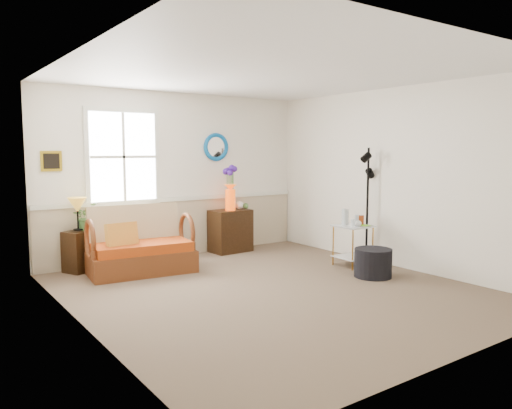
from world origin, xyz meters
TOP-DOWN VIEW (x-y plane):
  - floor at (0.00, 0.00)m, footprint 4.50×5.00m
  - ceiling at (0.00, 0.00)m, footprint 4.50×5.00m
  - walls at (0.00, 0.00)m, footprint 4.51×5.01m
  - wainscot at (0.00, 2.48)m, footprint 4.46×0.02m
  - chair_rail at (0.00, 2.47)m, footprint 4.46×0.04m
  - window at (-0.90, 2.47)m, footprint 1.14×0.06m
  - picture at (-1.92, 2.48)m, footprint 0.28×0.03m
  - mirror at (0.70, 2.48)m, footprint 0.47×0.07m
  - loveseat at (-0.95, 1.77)m, footprint 1.50×0.96m
  - throw_pillow at (-1.24, 1.71)m, footprint 0.43×0.14m
  - lamp_stand at (-1.66, 2.30)m, footprint 0.43×0.43m
  - table_lamp at (-1.65, 2.29)m, footprint 0.37×0.37m
  - potted_plant at (-1.53, 2.33)m, footprint 0.52×0.52m
  - cabinet at (0.84, 2.26)m, footprint 0.68×0.46m
  - flower_vase at (0.82, 2.22)m, footprint 0.27×0.27m
  - side_table at (1.74, 0.33)m, footprint 0.49×0.49m
  - tabletop_items at (1.79, 0.36)m, footprint 0.42×0.42m
  - floor_lamp at (2.10, 0.39)m, footprint 0.28×0.28m
  - ottoman at (1.50, -0.28)m, footprint 0.61×0.61m

SIDE VIEW (x-z plane):
  - floor at x=0.00m, z-range -0.01..0.01m
  - ottoman at x=1.50m, z-range 0.00..0.38m
  - lamp_stand at x=-1.66m, z-range 0.00..0.58m
  - side_table at x=1.74m, z-range 0.00..0.60m
  - cabinet at x=0.84m, z-range 0.00..0.71m
  - wainscot at x=0.00m, z-range 0.00..0.90m
  - loveseat at x=-0.95m, z-range 0.00..0.92m
  - throw_pillow at x=-1.24m, z-range 0.30..0.73m
  - tabletop_items at x=1.79m, z-range 0.61..0.84m
  - potted_plant at x=-1.53m, z-range 0.58..0.88m
  - table_lamp at x=-1.65m, z-range 0.58..1.05m
  - floor_lamp at x=2.10m, z-range 0.00..1.74m
  - chair_rail at x=0.00m, z-range 0.89..0.95m
  - flower_vase at x=0.82m, z-range 0.71..1.43m
  - walls at x=0.00m, z-range 0.00..2.60m
  - picture at x=-1.92m, z-range 1.41..1.69m
  - window at x=-0.90m, z-range 0.88..2.32m
  - mirror at x=0.70m, z-range 1.51..1.99m
  - ceiling at x=0.00m, z-range 2.60..2.60m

